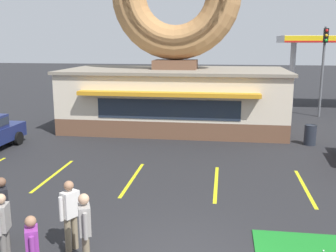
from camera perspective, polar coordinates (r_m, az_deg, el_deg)
The scene contains 13 objects.
donut_shop_building at distance 22.27m, azimuth 1.07°, elevation 9.25°, with size 12.30×6.75×10.96m.
golf_ball at distance 10.32m, azimuth 21.64°, elevation -16.47°, with size 0.04×0.04×0.04m, color white.
pedestrian_blue_sweater_man at distance 10.39m, azimuth -22.76°, elevation -10.87°, with size 0.41×0.51×1.71m.
pedestrian_hooded_kid at distance 8.33m, azimuth -19.03°, elevation -16.82°, with size 0.39×0.54×1.63m.
pedestrian_leather_jacket_man at distance 8.75m, azimuth -11.96°, elevation -14.32°, with size 0.37×0.55×1.76m.
pedestrian_beanie_man at distance 9.56m, azimuth -22.81°, elevation -13.18°, with size 0.32×0.58×1.65m.
pedestrian_crossing_woman at distance 9.63m, azimuth -14.01°, elevation -12.02°, with size 0.39×0.53×1.73m.
trash_bin at distance 20.01m, azimuth 19.93°, elevation -1.19°, with size 0.57×0.57×0.97m.
traffic_light_pole at distance 27.48m, azimuth 21.64°, elevation 8.88°, with size 0.28×0.47×5.80m.
parking_stripe_left at distance 15.30m, azimuth -16.27°, elevation -6.85°, with size 0.12×3.60×0.01m, color yellow.
parking_stripe_mid_left at distance 14.35m, azimuth -5.19°, elevation -7.67°, with size 0.12×3.60×0.01m, color yellow.
parking_stripe_centre at distance 13.99m, azimuth 6.99°, elevation -8.23°, with size 0.12×3.60×0.01m, color yellow.
parking_stripe_mid_right at distance 14.27m, azimuth 19.25°, elevation -8.43°, with size 0.12×3.60×0.01m, color yellow.
Camera 1 is at (0.85, -8.13, 4.83)m, focal length 42.00 mm.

